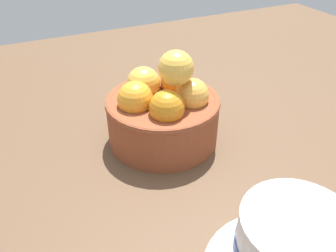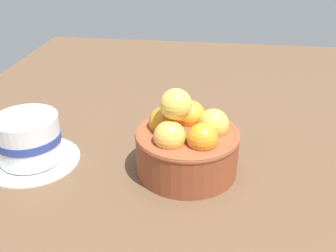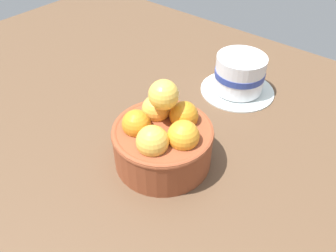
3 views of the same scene
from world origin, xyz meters
TOP-DOWN VIEW (x-y plane):
  - ground_plane at (0.00, 0.00)cm, footprint 130.40×92.14cm
  - terracotta_bowl at (-0.01, 0.05)cm, footprint 14.29×14.29cm

SIDE VIEW (x-z plane):
  - ground_plane at x=0.00cm, z-range -4.24..0.00cm
  - terracotta_bowl at x=-0.01cm, z-range -1.93..10.72cm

